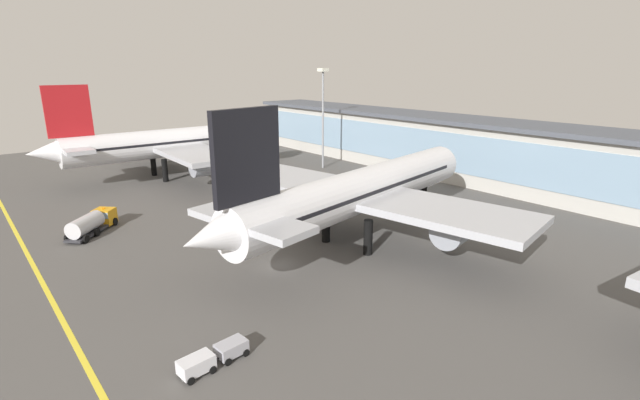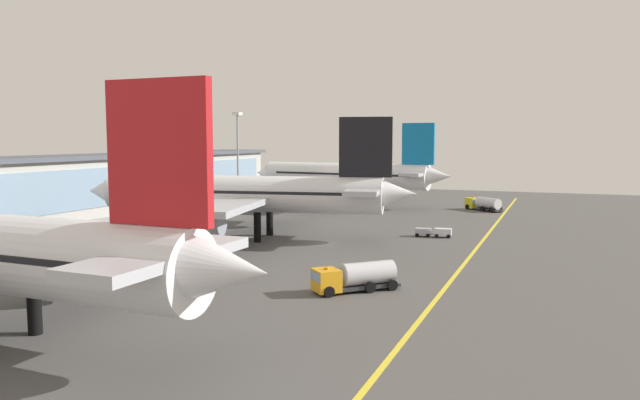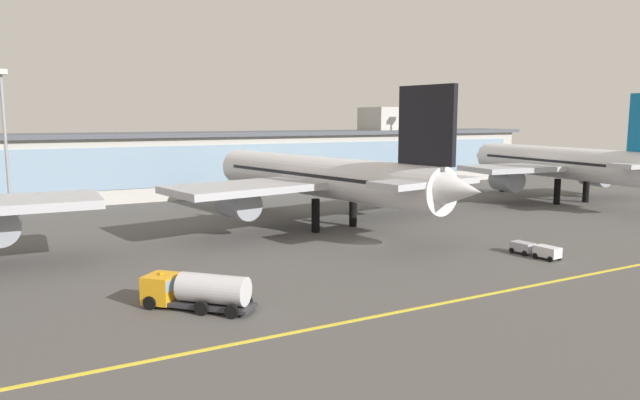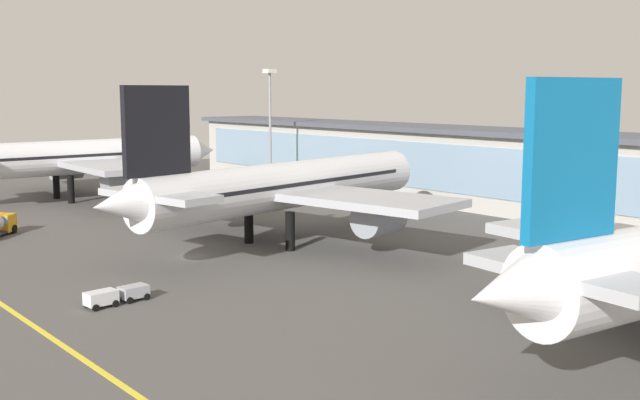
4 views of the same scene
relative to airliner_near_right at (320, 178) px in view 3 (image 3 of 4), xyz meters
The scene contains 9 objects.
ground_plane 14.49m from the airliner_near_right, 90.92° to the right, with size 206.91×206.91×0.00m, color #514F4C.
taxiway_centreline_stripe 35.46m from the airliner_near_right, 90.34° to the right, with size 165.52×0.50×0.01m, color yellow.
terminal_building 40.74m from the airliner_near_right, 87.71° to the left, with size 150.79×14.00×17.46m.
airliner_near_right is the anchor object (origin of this frame).
airliner_far_right 49.82m from the airliner_near_right, ahead, with size 38.45×49.41×18.75m.
baggage_tug_near 37.25m from the airliner_near_right, 134.30° to the right, with size 8.06×8.16×2.90m.
service_truck_far 30.25m from the airliner_near_right, 66.67° to the right, with size 2.15×5.71×1.40m.
apron_light_mast_west 51.81m from the airliner_near_right, 30.13° to the left, with size 1.80×1.80×21.57m.
apron_light_mast_centre 46.09m from the airliner_near_right, 146.46° to the left, with size 1.80×1.80×21.78m.
Camera 3 is at (-37.98, -56.89, 14.87)m, focal length 32.43 mm.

